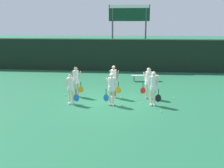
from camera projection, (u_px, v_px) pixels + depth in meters
name	position (u px, v px, depth m)	size (l,w,h in m)	color
ground_plane	(112.00, 101.00, 14.10)	(140.00, 140.00, 0.00)	#216642
fence_windscreen	(122.00, 55.00, 22.27)	(60.00, 0.08, 2.78)	black
scoreboard	(129.00, 20.00, 22.41)	(3.50, 0.15, 5.56)	#515156
bench_courtside	(145.00, 76.00, 18.71)	(1.95, 0.60, 0.43)	#B2B2B7
player_0	(71.00, 87.00, 13.36)	(0.64, 0.34, 1.61)	beige
player_1	(111.00, 86.00, 13.17)	(0.65, 0.37, 1.67)	beige
player_2	(153.00, 86.00, 13.11)	(0.64, 0.35, 1.76)	beige
player_3	(76.00, 79.00, 14.73)	(0.64, 0.35, 1.72)	tan
player_4	(114.00, 79.00, 14.49)	(0.67, 0.37, 1.81)	#8C664C
player_5	(148.00, 80.00, 14.35)	(0.68, 0.41, 1.75)	beige
tennis_ball_0	(122.00, 105.00, 13.33)	(0.07, 0.07, 0.07)	#CCE033
tennis_ball_1	(174.00, 98.00, 14.58)	(0.07, 0.07, 0.07)	#CCE033
tennis_ball_2	(142.00, 103.00, 13.63)	(0.06, 0.06, 0.06)	#CCE033
tennis_ball_3	(69.00, 94.00, 15.26)	(0.07, 0.07, 0.07)	#CCE033
tennis_ball_4	(161.00, 111.00, 12.34)	(0.07, 0.07, 0.07)	#CCE033
tennis_ball_5	(65.00, 95.00, 15.10)	(0.06, 0.06, 0.06)	#CCE033
tennis_ball_6	(121.00, 97.00, 14.68)	(0.07, 0.07, 0.07)	#CCE033
tennis_ball_7	(112.00, 101.00, 14.03)	(0.07, 0.07, 0.07)	#CCE033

